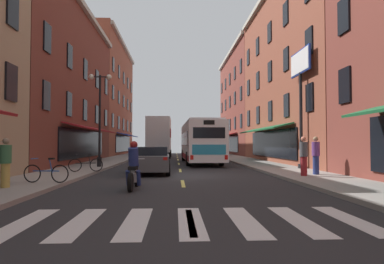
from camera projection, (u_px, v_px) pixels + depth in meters
The scene contains 18 objects.
ground_plane at pixel (181, 176), 16.81m from camera, with size 34.80×80.00×0.10m, color #28282B.
lane_centre_dashes at pixel (181, 176), 16.57m from camera, with size 0.14×73.90×0.01m.
crosswalk_near at pixel (191, 221), 6.83m from camera, with size 7.10×2.80×0.01m.
sidewalk_left at pixel (60, 174), 16.52m from camera, with size 3.00×80.00×0.14m, color gray.
sidewalk_right at pixel (298, 173), 17.12m from camera, with size 3.00×80.00×0.14m, color gray.
storefront_row_right at pixel (375, 50), 19.88m from camera, with size 9.44×79.90×16.12m.
billboard_sign at pixel (301, 78), 19.90m from camera, with size 0.40×2.89×6.92m.
transit_bus at pixel (200, 142), 27.21m from camera, with size 2.82×11.55×3.27m.
box_truck at pixel (160, 138), 36.91m from camera, with size 2.52×8.13×4.28m.
sedan_near at pixel (152, 160), 17.88m from camera, with size 1.96×4.65×1.40m.
sedan_mid at pixel (160, 150), 45.77m from camera, with size 2.01×4.81×1.47m.
motorcycle_rider at pixel (134, 169), 11.68m from camera, with size 0.62×2.07×1.66m.
bicycle_near at pixel (86, 164), 17.38m from camera, with size 1.70×0.48×0.91m.
bicycle_mid at pixel (46, 173), 12.40m from camera, with size 1.71×0.48×0.91m.
pedestrian_near at pixel (5, 161), 11.07m from camera, with size 0.52×0.45×1.62m.
pedestrian_mid at pixel (316, 155), 15.79m from camera, with size 0.36×0.36×1.77m.
pedestrian_far at pixel (304, 155), 15.12m from camera, with size 0.36×0.36×1.75m.
street_lamp_twin at pixel (100, 116), 21.13m from camera, with size 1.42×0.32×5.77m.
Camera 1 is at (-0.32, -16.88, 1.57)m, focal length 31.75 mm.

